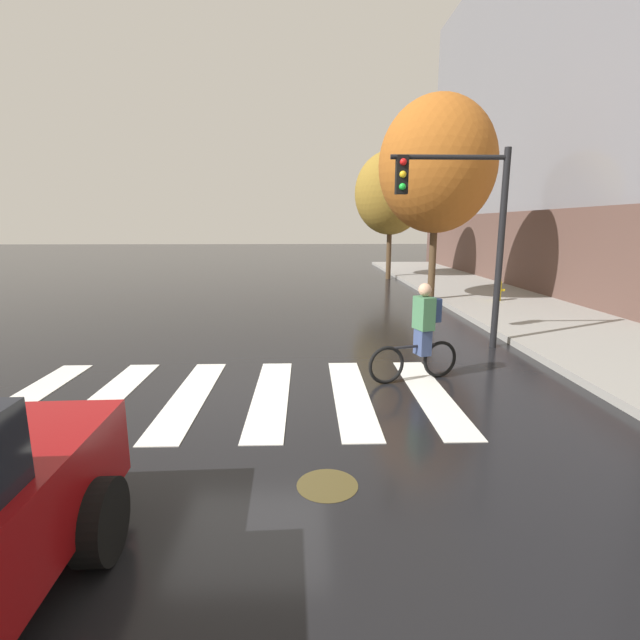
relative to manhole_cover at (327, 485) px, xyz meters
The scene contains 8 objects.
ground_plane 2.81m from the manhole_cover, 113.49° to the left, with size 120.00×120.00×0.00m, color black.
crosswalk_stripes 2.94m from the manhole_cover, 118.66° to the left, with size 6.90×3.37×0.01m.
manhole_cover is the anchor object (origin of this frame).
cyclist 3.81m from the manhole_cover, 61.75° to the left, with size 1.65×0.57×1.69m.
traffic_light_near 6.85m from the manhole_cover, 60.22° to the left, with size 2.47×0.28×4.20m.
fire_hydrant 12.50m from the manhole_cover, 59.94° to the left, with size 0.33×0.22×0.78m.
street_tree_near 12.80m from the manhole_cover, 69.99° to the left, with size 3.80×3.80×6.75m.
street_tree_mid 19.49m from the manhole_cover, 78.09° to the left, with size 3.47×3.47×6.18m.
Camera 1 is at (0.91, -6.88, 2.64)m, focal length 25.76 mm.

